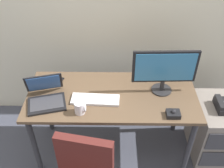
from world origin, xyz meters
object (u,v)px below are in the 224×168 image
object	(u,v)px
keyboard	(95,99)
trackball_mouse	(173,114)
cell_phone	(57,82)
coffee_mug	(80,108)
file_cabinet	(216,129)
monitor_main	(165,69)
laptop	(46,96)

from	to	relation	value
keyboard	trackball_mouse	bearing A→B (deg)	-15.30
trackball_mouse	cell_phone	bearing A→B (deg)	157.20
coffee_mug	file_cabinet	bearing A→B (deg)	10.23
monitor_main	coffee_mug	distance (m)	0.77
laptop	file_cabinet	bearing A→B (deg)	3.29
monitor_main	keyboard	world-z (taller)	monitor_main
file_cabinet	coffee_mug	xyz separation A→B (m)	(-1.28, -0.23, 0.50)
file_cabinet	monitor_main	size ratio (longest dim) A/B	1.11
keyboard	laptop	world-z (taller)	laptop
file_cabinet	cell_phone	xyz separation A→B (m)	(-1.53, 0.16, 0.46)
cell_phone	keyboard	bearing A→B (deg)	-14.22
cell_phone	trackball_mouse	bearing A→B (deg)	-3.09
laptop	trackball_mouse	xyz separation A→B (m)	(1.05, -0.17, -0.03)
file_cabinet	trackball_mouse	distance (m)	0.76
file_cabinet	trackball_mouse	xyz separation A→B (m)	(-0.53, -0.26, 0.47)
laptop	coffee_mug	size ratio (longest dim) A/B	3.56
monitor_main	cell_phone	distance (m)	0.99
monitor_main	laptop	xyz separation A→B (m)	(-1.00, -0.15, -0.18)
cell_phone	laptop	bearing A→B (deg)	-81.23
trackball_mouse	coffee_mug	xyz separation A→B (m)	(-0.75, 0.03, 0.03)
file_cabinet	monitor_main	xyz separation A→B (m)	(-0.58, 0.06, 0.68)
monitor_main	cell_phone	xyz separation A→B (m)	(-0.95, 0.11, -0.23)
trackball_mouse	coffee_mug	world-z (taller)	coffee_mug
trackball_mouse	coffee_mug	distance (m)	0.75
file_cabinet	laptop	size ratio (longest dim) A/B	1.62
laptop	monitor_main	bearing A→B (deg)	8.32
coffee_mug	laptop	bearing A→B (deg)	155.28
monitor_main	cell_phone	size ratio (longest dim) A/B	3.86
keyboard	cell_phone	distance (m)	0.44
trackball_mouse	keyboard	bearing A→B (deg)	164.70
file_cabinet	keyboard	world-z (taller)	keyboard
laptop	coffee_mug	bearing A→B (deg)	-24.72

